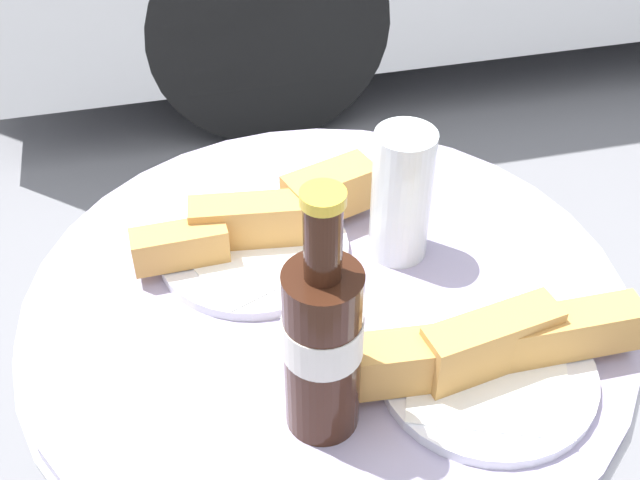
# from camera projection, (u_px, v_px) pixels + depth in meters

# --- Properties ---
(bistro_table) EXTENTS (0.66, 0.66, 0.69)m
(bistro_table) POSITION_uv_depth(u_px,v_px,m) (326.00, 395.00, 0.97)
(bistro_table) COLOR #B7B7BC
(bistro_table) RESTS_ON ground_plane
(cola_bottle_left) EXTENTS (0.07, 0.07, 0.26)m
(cola_bottle_left) POSITION_uv_depth(u_px,v_px,m) (323.00, 342.00, 0.67)
(cola_bottle_left) COLOR #33190F
(cola_bottle_left) RESTS_ON bistro_table
(drinking_glass) EXTENTS (0.07, 0.07, 0.16)m
(drinking_glass) POSITION_uv_depth(u_px,v_px,m) (401.00, 200.00, 0.86)
(drinking_glass) COLOR #C68923
(drinking_glass) RESTS_ON bistro_table
(lunch_plate_near) EXTENTS (0.29, 0.21, 0.07)m
(lunch_plate_near) POSITION_uv_depth(u_px,v_px,m) (261.00, 230.00, 0.90)
(lunch_plate_near) COLOR white
(lunch_plate_near) RESTS_ON bistro_table
(lunch_plate_far) EXTENTS (0.30, 0.21, 0.07)m
(lunch_plate_far) POSITION_uv_depth(u_px,v_px,m) (489.00, 356.00, 0.76)
(lunch_plate_far) COLOR white
(lunch_plate_far) RESTS_ON bistro_table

